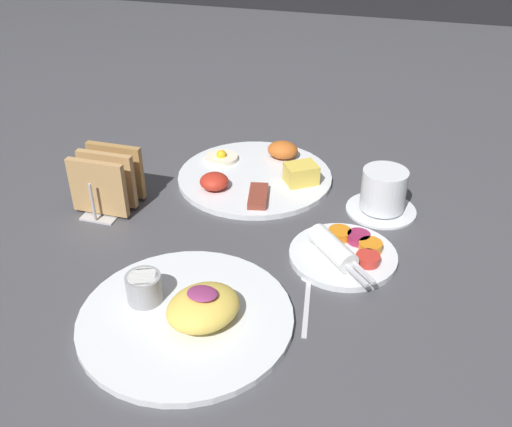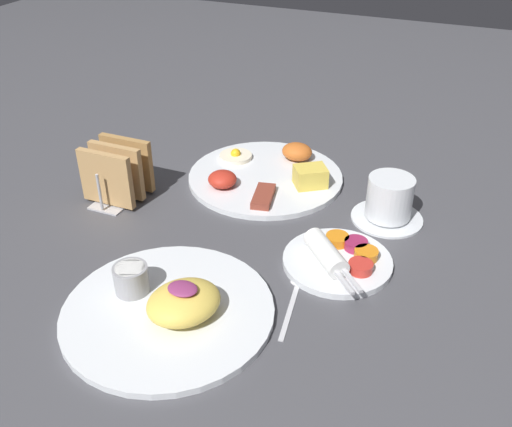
% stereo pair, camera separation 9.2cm
% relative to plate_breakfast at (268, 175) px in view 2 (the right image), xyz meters
% --- Properties ---
extents(ground_plane, '(3.00, 3.00, 0.00)m').
position_rel_plate_breakfast_xyz_m(ground_plane, '(-0.02, -0.18, -0.01)').
color(ground_plane, '#47474C').
extents(plate_breakfast, '(0.29, 0.29, 0.05)m').
position_rel_plate_breakfast_xyz_m(plate_breakfast, '(0.00, 0.00, 0.00)').
color(plate_breakfast, white).
rests_on(plate_breakfast, ground_plane).
extents(plate_condiments, '(0.16, 0.17, 0.04)m').
position_rel_plate_breakfast_xyz_m(plate_condiments, '(0.19, -0.20, 0.00)').
color(plate_condiments, white).
rests_on(plate_condiments, ground_plane).
extents(plate_foreground, '(0.28, 0.28, 0.06)m').
position_rel_plate_breakfast_xyz_m(plate_foreground, '(0.02, -0.40, 0.00)').
color(plate_foreground, white).
rests_on(plate_foreground, ground_plane).
extents(toast_rack, '(0.10, 0.12, 0.10)m').
position_rel_plate_breakfast_xyz_m(toast_rack, '(-0.22, -0.16, 0.04)').
color(toast_rack, '#B7B7BC').
rests_on(toast_rack, ground_plane).
extents(coffee_cup, '(0.12, 0.12, 0.08)m').
position_rel_plate_breakfast_xyz_m(coffee_cup, '(0.24, -0.05, 0.03)').
color(coffee_cup, white).
rests_on(coffee_cup, ground_plane).
extents(teaspoon, '(0.03, 0.13, 0.01)m').
position_rel_plate_breakfast_xyz_m(teaspoon, '(0.16, -0.30, -0.01)').
color(teaspoon, silver).
rests_on(teaspoon, ground_plane).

